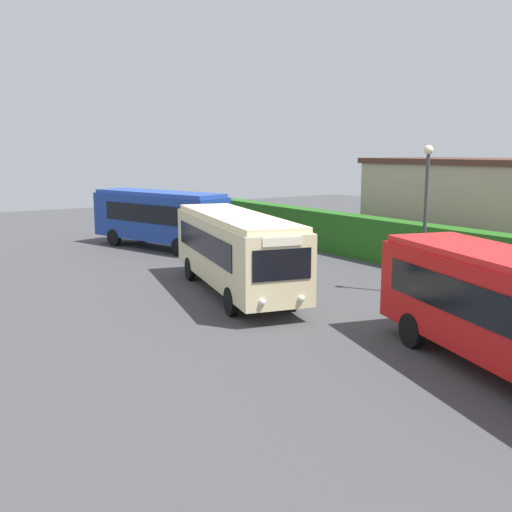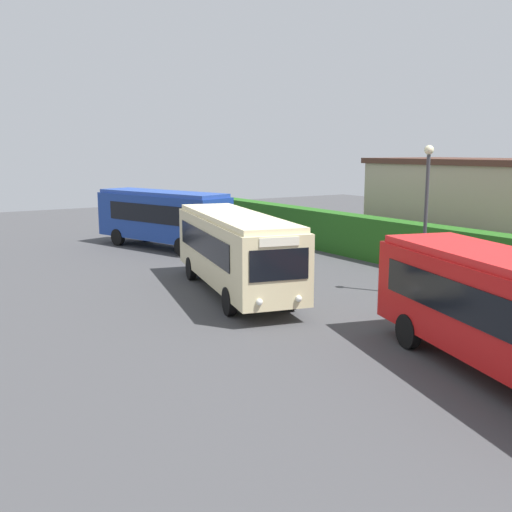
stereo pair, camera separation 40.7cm
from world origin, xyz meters
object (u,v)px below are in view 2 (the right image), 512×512
at_px(bus_cream, 235,248).
at_px(person_left, 218,226).
at_px(bus_red, 512,310).
at_px(lamppost, 426,204).
at_px(bus_blue, 162,216).

bearing_deg(bus_cream, person_left, 167.62).
height_order(bus_cream, bus_red, bus_cream).
xyz_separation_m(person_left, lamppost, (16.53, -0.06, 2.66)).
distance_m(bus_blue, lamppost, 16.56).
relative_size(bus_cream, lamppost, 1.72).
distance_m(bus_blue, person_left, 4.14).
height_order(bus_cream, person_left, bus_cream).
bearing_deg(lamppost, bus_cream, -125.19).
bearing_deg(person_left, bus_cream, -100.58).
relative_size(bus_red, person_left, 5.20).
relative_size(bus_cream, person_left, 5.60).
height_order(bus_blue, person_left, bus_blue).
bearing_deg(lamppost, bus_red, -34.54).
relative_size(bus_red, lamppost, 1.60).
distance_m(bus_red, person_left, 24.17).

